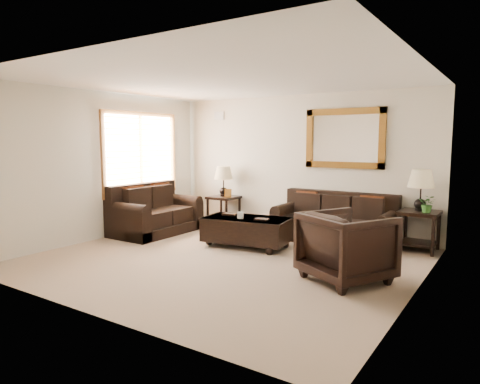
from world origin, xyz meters
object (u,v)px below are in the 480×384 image
Objects in this scene: end_table_right at (420,198)px; armchair at (347,243)px; end_table_left at (224,187)px; loveseat at (154,215)px; coffee_table at (247,228)px; sofa at (334,224)px.

armchair is (-0.48, -2.13, -0.38)m from end_table_right.
armchair is at bearing -31.78° from end_table_left.
armchair is at bearing -100.47° from loveseat.
end_table_left is at bearing -3.26° from armchair.
loveseat is at bearing 173.18° from coffee_table.
loveseat is at bearing -163.73° from end_table_right.
coffee_table is at bearing -132.99° from sofa.
end_table_left is (0.71, 1.38, 0.47)m from loveseat.
loveseat is 1.28× the size of end_table_right.
sofa is 2.27m from armchair.
coffee_table is at bearing -42.68° from end_table_left.
armchair is at bearing -31.49° from coffee_table.
sofa is at bearing 37.99° from coffee_table.
end_table_right reaches higher than loveseat.
end_table_left reaches higher than coffee_table.
end_table_right is at bearing -74.03° from armchair.
loveseat is 4.88m from end_table_right.
end_table_left is 1.98m from coffee_table.
coffee_table is at bearing -87.80° from loveseat.
end_table_right is at bearing -0.25° from end_table_left.
loveseat is 1.73× the size of armchair.
armchair reaches higher than sofa.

